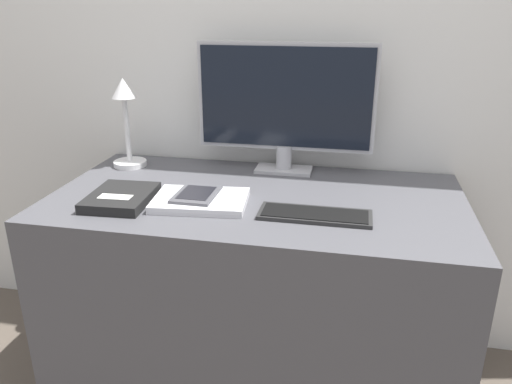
# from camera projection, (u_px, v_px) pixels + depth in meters

# --- Properties ---
(wall_back) EXTENTS (3.60, 0.05, 2.40)m
(wall_back) POSITION_uv_depth(u_px,v_px,m) (278.00, 44.00, 1.84)
(wall_back) COLOR silver
(wall_back) RESTS_ON ground_plane
(desk) EXTENTS (1.35, 0.71, 0.75)m
(desk) POSITION_uv_depth(u_px,v_px,m) (256.00, 293.00, 1.78)
(desk) COLOR #4C4C51
(desk) RESTS_ON ground_plane
(monitor) EXTENTS (0.65, 0.11, 0.47)m
(monitor) POSITION_uv_depth(u_px,v_px,m) (285.00, 104.00, 1.80)
(monitor) COLOR #B7B7BC
(monitor) RESTS_ON desk
(keyboard) EXTENTS (0.34, 0.12, 0.01)m
(keyboard) POSITION_uv_depth(u_px,v_px,m) (315.00, 215.00, 1.48)
(keyboard) COLOR #282828
(keyboard) RESTS_ON desk
(laptop) EXTENTS (0.31, 0.23, 0.02)m
(laptop) POSITION_uv_depth(u_px,v_px,m) (200.00, 201.00, 1.57)
(laptop) COLOR silver
(laptop) RESTS_ON desk
(ereader) EXTENTS (0.13, 0.17, 0.01)m
(ereader) POSITION_uv_depth(u_px,v_px,m) (197.00, 194.00, 1.58)
(ereader) COLOR #4C4C51
(ereader) RESTS_ON laptop
(desk_lamp) EXTENTS (0.13, 0.13, 0.34)m
(desk_lamp) POSITION_uv_depth(u_px,v_px,m) (126.00, 117.00, 1.88)
(desk_lamp) COLOR white
(desk_lamp) RESTS_ON desk
(notebook) EXTENTS (0.20, 0.25, 0.03)m
(notebook) POSITION_uv_depth(u_px,v_px,m) (121.00, 198.00, 1.59)
(notebook) COLOR black
(notebook) RESTS_ON desk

